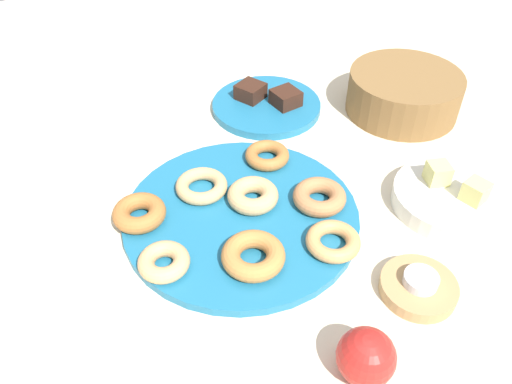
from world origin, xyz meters
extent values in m
plane|color=beige|center=(0.00, 0.00, 0.00)|extent=(2.40, 2.40, 0.00)
cylinder|color=#1E6B93|center=(0.00, 0.00, 0.01)|extent=(0.39, 0.39, 0.02)
torus|color=tan|center=(0.03, -0.16, 0.03)|extent=(0.09, 0.09, 0.03)
torus|color=#B27547|center=(0.06, 0.12, 0.03)|extent=(0.11, 0.11, 0.03)
torus|color=#AD6B33|center=(-0.08, -0.14, 0.03)|extent=(0.11, 0.11, 0.03)
torus|color=#AD6B33|center=(-0.09, 0.12, 0.03)|extent=(0.12, 0.12, 0.02)
torus|color=tan|center=(0.14, 0.08, 0.03)|extent=(0.11, 0.11, 0.02)
torus|color=tan|center=(-0.08, -0.03, 0.03)|extent=(0.09, 0.09, 0.02)
torus|color=tan|center=(-0.01, 0.03, 0.03)|extent=(0.12, 0.12, 0.03)
torus|color=#BC7A3D|center=(0.10, -0.04, 0.03)|extent=(0.13, 0.13, 0.03)
cylinder|color=#1E6B93|center=(-0.25, 0.23, 0.01)|extent=(0.23, 0.23, 0.02)
cube|color=#381E14|center=(-0.29, 0.21, 0.03)|extent=(0.07, 0.07, 0.03)
cube|color=#381E14|center=(-0.22, 0.26, 0.03)|extent=(0.05, 0.05, 0.03)
cylinder|color=tan|center=(0.27, 0.13, 0.01)|extent=(0.11, 0.11, 0.02)
cylinder|color=silver|center=(0.27, 0.13, 0.03)|extent=(0.05, 0.05, 0.02)
cylinder|color=brown|center=(-0.08, 0.46, 0.04)|extent=(0.33, 0.33, 0.09)
cylinder|color=silver|center=(0.17, 0.31, 0.02)|extent=(0.19, 0.19, 0.03)
cube|color=#DBD67A|center=(0.14, 0.31, 0.05)|extent=(0.05, 0.05, 0.04)
cube|color=#DBD67A|center=(0.21, 0.32, 0.05)|extent=(0.04, 0.04, 0.04)
sphere|color=red|center=(0.32, -0.02, 0.04)|extent=(0.07, 0.07, 0.07)
camera|label=1|loc=(0.52, -0.32, 0.61)|focal=35.97mm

